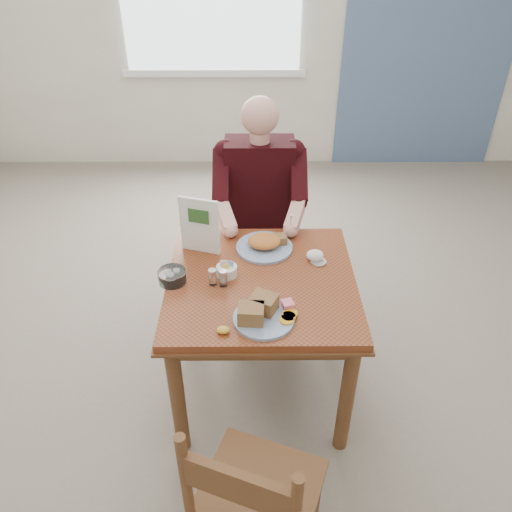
{
  "coord_description": "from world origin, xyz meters",
  "views": [
    {
      "loc": [
        -0.04,
        -1.89,
        2.21
      ],
      "look_at": [
        -0.03,
        0.0,
        0.88
      ],
      "focal_mm": 35.0,
      "sensor_mm": 36.0,
      "label": 1
    }
  ],
  "objects_px": {
    "table": "(261,296)",
    "diner": "(260,197)",
    "chair_far": "(259,236)",
    "far_plate": "(265,244)",
    "near_plate": "(262,312)",
    "chair_near": "(254,503)"
  },
  "relations": [
    {
      "from": "table",
      "to": "diner",
      "type": "height_order",
      "value": "diner"
    },
    {
      "from": "chair_far",
      "to": "far_plate",
      "type": "height_order",
      "value": "chair_far"
    },
    {
      "from": "near_plate",
      "to": "chair_far",
      "type": "bearing_deg",
      "value": 89.83
    },
    {
      "from": "chair_far",
      "to": "diner",
      "type": "distance_m",
      "value": 0.34
    },
    {
      "from": "table",
      "to": "diner",
      "type": "bearing_deg",
      "value": 90.0
    },
    {
      "from": "diner",
      "to": "far_plate",
      "type": "relative_size",
      "value": 4.18
    },
    {
      "from": "chair_near",
      "to": "diner",
      "type": "distance_m",
      "value": 1.69
    },
    {
      "from": "table",
      "to": "chair_near",
      "type": "relative_size",
      "value": 0.97
    },
    {
      "from": "diner",
      "to": "near_plate",
      "type": "relative_size",
      "value": 4.36
    },
    {
      "from": "chair_near",
      "to": "diner",
      "type": "xyz_separation_m",
      "value": [
        0.04,
        1.66,
        0.33
      ]
    },
    {
      "from": "table",
      "to": "far_plate",
      "type": "relative_size",
      "value": 2.78
    },
    {
      "from": "chair_far",
      "to": "near_plate",
      "type": "xyz_separation_m",
      "value": [
        -0.0,
        -1.08,
        0.3
      ]
    },
    {
      "from": "table",
      "to": "diner",
      "type": "distance_m",
      "value": 0.73
    },
    {
      "from": "diner",
      "to": "far_plate",
      "type": "bearing_deg",
      "value": -86.91
    },
    {
      "from": "chair_far",
      "to": "chair_near",
      "type": "bearing_deg",
      "value": -91.32
    },
    {
      "from": "chair_near",
      "to": "near_plate",
      "type": "relative_size",
      "value": 2.99
    },
    {
      "from": "near_plate",
      "to": "far_plate",
      "type": "bearing_deg",
      "value": 87.05
    },
    {
      "from": "diner",
      "to": "far_plate",
      "type": "height_order",
      "value": "diner"
    },
    {
      "from": "far_plate",
      "to": "table",
      "type": "bearing_deg",
      "value": -95.45
    },
    {
      "from": "chair_far",
      "to": "table",
      "type": "bearing_deg",
      "value": -90.0
    },
    {
      "from": "table",
      "to": "far_plate",
      "type": "distance_m",
      "value": 0.29
    },
    {
      "from": "diner",
      "to": "near_plate",
      "type": "xyz_separation_m",
      "value": [
        -0.0,
        -0.99,
        -0.03
      ]
    }
  ]
}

